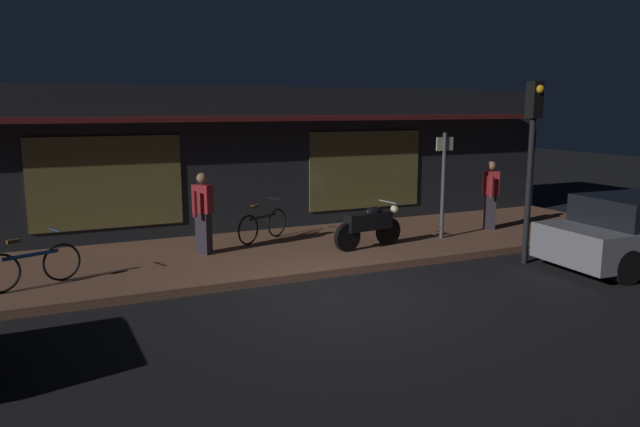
{
  "coord_description": "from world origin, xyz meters",
  "views": [
    {
      "loc": [
        -4.33,
        -8.58,
        3.11
      ],
      "look_at": [
        0.7,
        2.4,
        0.95
      ],
      "focal_mm": 33.43,
      "sensor_mm": 36.0,
      "label": 1
    }
  ],
  "objects_px": {
    "bicycle_parked": "(263,225)",
    "motorcycle": "(370,225)",
    "person_bystander": "(490,194)",
    "person_photographer": "(203,212)",
    "bicycle_extra": "(31,266)",
    "sign_post": "(443,179)",
    "traffic_light_pole": "(532,140)"
  },
  "relations": [
    {
      "from": "bicycle_parked",
      "to": "bicycle_extra",
      "type": "distance_m",
      "value": 4.97
    },
    {
      "from": "person_photographer",
      "to": "traffic_light_pole",
      "type": "xyz_separation_m",
      "value": [
        5.85,
        -2.88,
        1.45
      ]
    },
    {
      "from": "bicycle_extra",
      "to": "sign_post",
      "type": "height_order",
      "value": "sign_post"
    },
    {
      "from": "person_bystander",
      "to": "traffic_light_pole",
      "type": "height_order",
      "value": "traffic_light_pole"
    },
    {
      "from": "bicycle_extra",
      "to": "sign_post",
      "type": "distance_m",
      "value": 8.55
    },
    {
      "from": "sign_post",
      "to": "traffic_light_pole",
      "type": "relative_size",
      "value": 0.67
    },
    {
      "from": "bicycle_parked",
      "to": "traffic_light_pole",
      "type": "distance_m",
      "value": 5.94
    },
    {
      "from": "bicycle_parked",
      "to": "traffic_light_pole",
      "type": "relative_size",
      "value": 0.4
    },
    {
      "from": "person_photographer",
      "to": "sign_post",
      "type": "bearing_deg",
      "value": -8.23
    },
    {
      "from": "bicycle_parked",
      "to": "person_bystander",
      "type": "xyz_separation_m",
      "value": [
        5.51,
        -1.07,
        0.52
      ]
    },
    {
      "from": "bicycle_extra",
      "to": "person_bystander",
      "type": "height_order",
      "value": "person_bystander"
    },
    {
      "from": "motorcycle",
      "to": "bicycle_extra",
      "type": "xyz_separation_m",
      "value": [
        -6.5,
        -0.11,
        -0.14
      ]
    },
    {
      "from": "traffic_light_pole",
      "to": "person_bystander",
      "type": "bearing_deg",
      "value": 64.74
    },
    {
      "from": "motorcycle",
      "to": "person_photographer",
      "type": "relative_size",
      "value": 1.02
    },
    {
      "from": "sign_post",
      "to": "motorcycle",
      "type": "bearing_deg",
      "value": -174.94
    },
    {
      "from": "person_photographer",
      "to": "person_bystander",
      "type": "bearing_deg",
      "value": -3.36
    },
    {
      "from": "bicycle_parked",
      "to": "person_photographer",
      "type": "relative_size",
      "value": 0.86
    },
    {
      "from": "motorcycle",
      "to": "sign_post",
      "type": "height_order",
      "value": "sign_post"
    },
    {
      "from": "bicycle_parked",
      "to": "motorcycle",
      "type": "bearing_deg",
      "value": -41.2
    },
    {
      "from": "bicycle_extra",
      "to": "traffic_light_pole",
      "type": "height_order",
      "value": "traffic_light_pole"
    },
    {
      "from": "bicycle_parked",
      "to": "bicycle_extra",
      "type": "bearing_deg",
      "value": -159.74
    },
    {
      "from": "motorcycle",
      "to": "person_photographer",
      "type": "distance_m",
      "value": 3.49
    },
    {
      "from": "motorcycle",
      "to": "bicycle_extra",
      "type": "relative_size",
      "value": 1.09
    },
    {
      "from": "bicycle_extra",
      "to": "sign_post",
      "type": "xyz_separation_m",
      "value": [
        8.49,
        0.29,
        1.0
      ]
    },
    {
      "from": "person_photographer",
      "to": "person_bystander",
      "type": "distance_m",
      "value": 7.02
    },
    {
      "from": "motorcycle",
      "to": "traffic_light_pole",
      "type": "bearing_deg",
      "value": -37.54
    },
    {
      "from": "traffic_light_pole",
      "to": "person_photographer",
      "type": "bearing_deg",
      "value": 153.78
    },
    {
      "from": "person_photographer",
      "to": "person_bystander",
      "type": "relative_size",
      "value": 1.0
    },
    {
      "from": "motorcycle",
      "to": "bicycle_parked",
      "type": "xyz_separation_m",
      "value": [
        -1.84,
        1.61,
        -0.14
      ]
    },
    {
      "from": "bicycle_extra",
      "to": "person_photographer",
      "type": "xyz_separation_m",
      "value": [
        3.16,
        1.06,
        0.52
      ]
    },
    {
      "from": "sign_post",
      "to": "person_bystander",
      "type": "bearing_deg",
      "value": 12.05
    },
    {
      "from": "motorcycle",
      "to": "person_photographer",
      "type": "bearing_deg",
      "value": 164.13
    }
  ]
}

